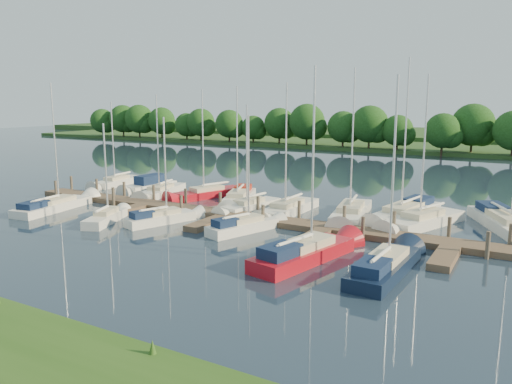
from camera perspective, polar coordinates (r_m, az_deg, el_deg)
The scene contains 23 objects.
ground at distance 31.84m, azimuth -10.84°, elevation -5.80°, with size 260.00×260.00×0.00m, color #1C2738.
dock at distance 37.44m, azimuth -3.59°, elevation -2.86°, with size 40.00×6.00×0.40m.
mooring_pilings at distance 38.27m, azimuth -2.67°, elevation -1.94°, with size 38.24×2.84×2.00m.
far_shore at distance 100.51m, azimuth 18.15°, elevation 5.08°, with size 180.00×30.00×0.60m, color #1F3F18.
distant_hill at distance 125.01m, azimuth 20.52°, elevation 6.08°, with size 220.00×40.00×1.40m, color #355525.
treeline at distance 88.13m, azimuth 15.33°, elevation 6.96°, with size 144.88×9.87×8.24m.
sailboat_n_0 at distance 54.27m, azimuth -15.65°, elevation 1.01°, with size 2.06×7.06×9.01m.
motorboat at distance 50.33m, azimuth -12.13°, elevation 0.58°, with size 2.37×6.43×1.95m.
sailboat_n_2 at distance 47.89m, azimuth -10.86°, elevation -0.01°, with size 3.19×7.72×9.67m.
sailboat_n_3 at distance 46.02m, azimuth -5.73°, elevation -0.29°, with size 4.15×7.90×10.12m.
sailboat_n_4 at distance 43.57m, azimuth -2.03°, elevation -0.79°, with size 4.27×8.09×10.34m.
sailboat_n_5 at distance 40.17m, azimuth -0.81°, elevation -1.81°, with size 2.61×6.91×8.86m.
sailboat_n_6 at distance 39.22m, azimuth 3.54°, elevation -2.14°, with size 2.13×8.25×10.48m.
sailboat_n_7 at distance 38.30m, azimuth 10.73°, elevation -2.61°, with size 3.49×9.17×11.50m.
sailboat_n_8 at distance 39.18m, azimuth 16.52°, elevation -2.49°, with size 3.80×9.79×12.21m.
sailboat_n_9 at distance 37.20m, azimuth 18.42°, elevation -3.35°, with size 4.52×8.50×10.99m.
sailboat_n_10 at distance 38.45m, azimuth 26.81°, elevation -3.44°, with size 5.87×9.80×12.65m.
sailboat_s_0 at distance 43.83m, azimuth -21.90°, elevation -1.50°, with size 2.94×8.41×10.50m.
sailboat_s_1 at distance 38.22m, azimuth -16.67°, elevation -2.90°, with size 3.01×5.69×7.54m.
sailboat_s_2 at distance 36.93m, azimuth -10.64°, elevation -3.02°, with size 3.15×6.09×8.00m.
sailboat_s_3 at distance 33.94m, azimuth -1.34°, elevation -4.03°, with size 3.16×6.27×8.23m.
sailboat_s_4 at distance 28.10m, azimuth 5.76°, elevation -7.13°, with size 3.58×8.68×11.09m.
sailboat_s_5 at distance 26.90m, azimuth 14.65°, elevation -8.28°, with size 2.22×8.19×10.46m.
Camera 1 is at (20.04, -23.12, 8.81)m, focal length 35.00 mm.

